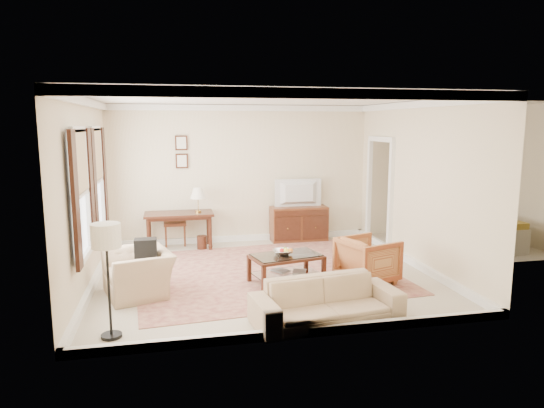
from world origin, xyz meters
name	(u,v)px	position (x,y,z in m)	size (l,w,h in m)	color
room_shell	(264,126)	(0.00, 0.00, 2.47)	(5.51, 5.01, 2.91)	beige
annex_bedroom	(465,229)	(4.49, 1.15, 0.34)	(3.00, 2.70, 2.90)	beige
window_front	(81,194)	(-2.70, -0.70, 1.55)	(0.12, 1.56, 1.80)	#CCB284
window_rear	(97,181)	(-2.70, 0.90, 1.55)	(0.12, 1.56, 1.80)	#CCB284
doorway	(379,194)	(2.71, 1.50, 1.08)	(0.10, 1.12, 2.25)	white
rug	(264,272)	(0.03, 0.13, 0.01)	(4.23, 3.62, 0.01)	maroon
writing_desk	(179,218)	(-1.34, 2.06, 0.63)	(1.36, 0.68, 0.74)	#411E12
desk_chair	(175,220)	(-1.42, 2.41, 0.53)	(0.45, 0.45, 1.05)	brown
desk_lamp	(198,200)	(-0.95, 2.06, 0.99)	(0.32, 0.32, 0.50)	silver
framed_prints	(182,152)	(-1.24, 2.47, 1.94)	(0.25, 0.04, 0.68)	#411E12
sideboard	(299,224)	(1.20, 2.24, 0.37)	(1.21, 0.47, 0.75)	brown
tv	(299,184)	(1.20, 2.22, 1.23)	(0.97, 0.56, 0.13)	black
coffee_table	(286,261)	(0.27, -0.48, 0.36)	(1.21, 0.87, 0.47)	#411E12
fruit_bowl	(282,251)	(0.21, -0.46, 0.52)	(0.42, 0.42, 0.10)	silver
book_a	(276,272)	(0.10, -0.45, 0.18)	(0.28, 0.04, 0.38)	brown
book_b	(293,271)	(0.37, -0.47, 0.18)	(0.28, 0.03, 0.38)	brown
striped_armchair	(368,258)	(1.53, -0.73, 0.40)	(0.78, 0.73, 0.81)	brown
club_armchair	(138,266)	(-1.99, -0.55, 0.44)	(1.01, 0.66, 0.89)	tan
backpack	(146,249)	(-1.88, -0.54, 0.69)	(0.32, 0.22, 0.40)	black
sofa	(327,294)	(0.41, -2.09, 0.37)	(1.90, 0.55, 0.74)	tan
floor_lamp	(106,244)	(-2.23, -2.00, 1.14)	(0.34, 0.34, 1.38)	black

